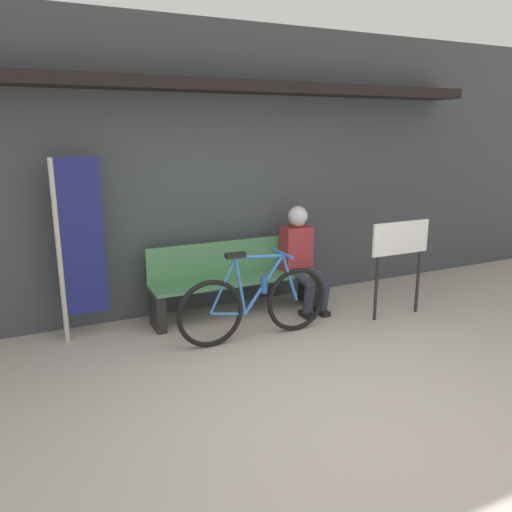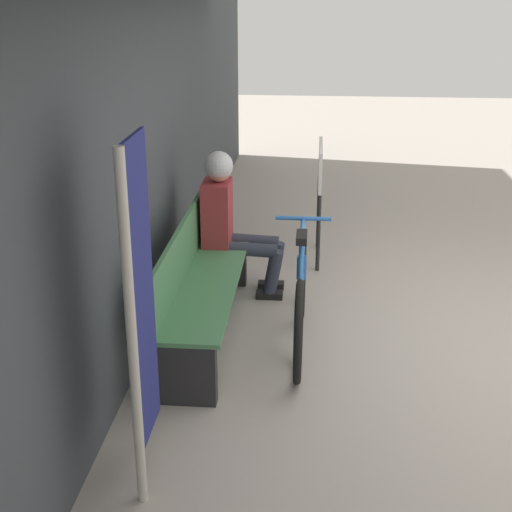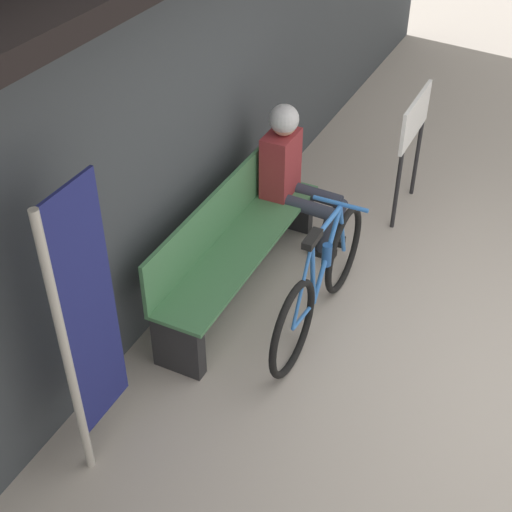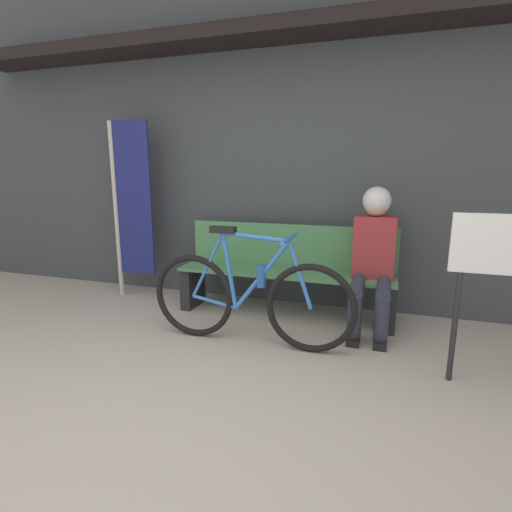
{
  "view_description": "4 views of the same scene",
  "coord_description": "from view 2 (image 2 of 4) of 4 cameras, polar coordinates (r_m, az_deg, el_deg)",
  "views": [
    {
      "loc": [
        -1.95,
        -2.71,
        2.05
      ],
      "look_at": [
        0.17,
        1.73,
        0.8
      ],
      "focal_mm": 35.0,
      "sensor_mm": 36.0,
      "label": 1
    },
    {
      "loc": [
        -4.51,
        1.46,
        2.44
      ],
      "look_at": [
        0.06,
        1.85,
        0.67
      ],
      "focal_mm": 50.0,
      "sensor_mm": 36.0,
      "label": 2
    },
    {
      "loc": [
        -3.56,
        0.26,
        3.54
      ],
      "look_at": [
        -0.08,
        1.96,
        0.57
      ],
      "focal_mm": 50.0,
      "sensor_mm": 36.0,
      "label": 3
    },
    {
      "loc": [
        1.03,
        -1.22,
        1.34
      ],
      "look_at": [
        -0.01,
        1.94,
        0.61
      ],
      "focal_mm": 28.0,
      "sensor_mm": 36.0,
      "label": 4
    }
  ],
  "objects": [
    {
      "name": "storefront_wall",
      "position": [
        4.73,
        -10.02,
        11.31
      ],
      "size": [
        12.0,
        0.56,
        3.2
      ],
      "color": "#3D4247",
      "rests_on": "ground_plane"
    },
    {
      "name": "park_bench_near",
      "position": [
        5.17,
        -4.44,
        -2.19
      ],
      "size": [
        1.96,
        0.42,
        0.83
      ],
      "color": "#477F51",
      "rests_on": "ground_plane"
    },
    {
      "name": "bicycle",
      "position": [
        5.03,
        3.6,
        -3.27
      ],
      "size": [
        1.63,
        0.4,
        0.91
      ],
      "color": "black",
      "rests_on": "ground_plane"
    },
    {
      "name": "signboard",
      "position": [
        6.5,
        5.15,
        6.41
      ],
      "size": [
        0.74,
        0.04,
        1.08
      ],
      "color": "#232326",
      "rests_on": "ground_plane"
    },
    {
      "name": "person_seated",
      "position": [
        5.77,
        -2.1,
        3.33
      ],
      "size": [
        0.34,
        0.66,
        1.2
      ],
      "color": "#2D3342",
      "rests_on": "ground_plane"
    },
    {
      "name": "banner_pole",
      "position": [
        3.44,
        -9.32,
        -3.98
      ],
      "size": [
        0.45,
        0.05,
        1.81
      ],
      "color": "#B7B2A8",
      "rests_on": "ground_plane"
    }
  ]
}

